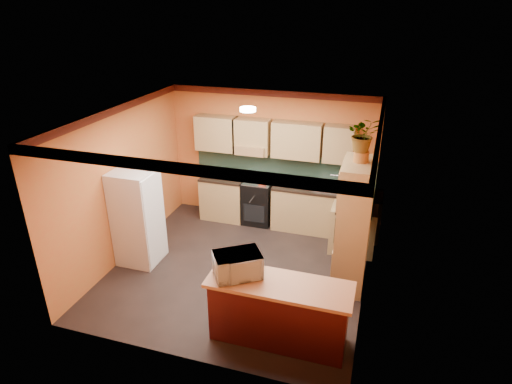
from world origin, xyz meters
TOP-DOWN VIEW (x-y plane):
  - room_shell at (0.02, 0.28)m, footprint 4.24×4.24m
  - base_cabinets_back at (0.44, 1.80)m, footprint 3.65×0.60m
  - countertop_back at (0.44, 1.80)m, footprint 3.65×0.62m
  - stove at (-0.18, 1.80)m, footprint 0.58×0.58m
  - kettle at (-0.08, 1.75)m, footprint 0.20×0.20m
  - sink at (1.22, 1.80)m, footprint 0.48×0.40m
  - base_cabinets_right at (1.80, 1.22)m, footprint 0.60×0.80m
  - countertop_right at (1.80, 1.22)m, footprint 0.62×0.80m
  - fridge at (-1.75, -0.20)m, footprint 0.68×0.66m
  - pantry at (1.85, 0.18)m, footprint 0.48×0.90m
  - fern_pot at (1.85, 0.23)m, footprint 0.22×0.22m
  - fern at (1.85, 0.23)m, footprint 0.54×0.50m
  - breakfast_bar at (1.07, -1.42)m, footprint 1.80×0.55m
  - bar_top at (1.07, -1.42)m, footprint 1.90×0.65m
  - microwave at (0.50, -1.42)m, footprint 0.73×0.68m

SIDE VIEW (x-z plane):
  - base_cabinets_back at x=0.44m, z-range 0.00..0.88m
  - base_cabinets_right at x=1.80m, z-range 0.00..0.88m
  - breakfast_bar at x=1.07m, z-range 0.00..0.88m
  - stove at x=-0.18m, z-range 0.00..0.91m
  - fridge at x=-1.75m, z-range 0.00..1.70m
  - countertop_back at x=0.44m, z-range 0.88..0.92m
  - countertop_right at x=1.80m, z-range 0.88..0.92m
  - bar_top at x=1.07m, z-range 0.88..0.93m
  - sink at x=1.22m, z-range 0.92..0.95m
  - kettle at x=-0.08m, z-range 0.91..1.09m
  - pantry at x=1.85m, z-range 0.00..2.10m
  - microwave at x=0.50m, z-range 0.93..1.26m
  - room_shell at x=0.02m, z-range 0.73..3.45m
  - fern_pot at x=1.85m, z-range 2.10..2.26m
  - fern at x=1.85m, z-range 2.26..2.77m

